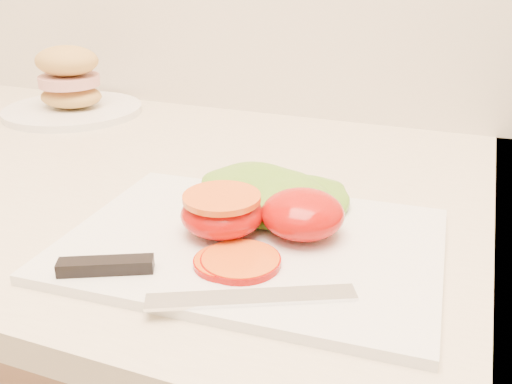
% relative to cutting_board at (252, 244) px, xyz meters
% --- Properties ---
extents(cutting_board, '(0.36, 0.27, 0.01)m').
position_rel_cutting_board_xyz_m(cutting_board, '(0.00, 0.00, 0.00)').
color(cutting_board, white).
rests_on(cutting_board, counter).
extents(tomato_half_dome, '(0.08, 0.08, 0.04)m').
position_rel_cutting_board_xyz_m(tomato_half_dome, '(0.04, 0.03, 0.03)').
color(tomato_half_dome, '#BC0809').
rests_on(tomato_half_dome, cutting_board).
extents(tomato_half_cut, '(0.08, 0.08, 0.04)m').
position_rel_cutting_board_xyz_m(tomato_half_cut, '(-0.03, 0.00, 0.03)').
color(tomato_half_cut, '#BC0809').
rests_on(tomato_half_cut, cutting_board).
extents(tomato_slice_0, '(0.07, 0.07, 0.01)m').
position_rel_cutting_board_xyz_m(tomato_slice_0, '(0.01, -0.05, 0.01)').
color(tomato_slice_0, orange).
rests_on(tomato_slice_0, cutting_board).
extents(tomato_slice_1, '(0.06, 0.06, 0.01)m').
position_rel_cutting_board_xyz_m(tomato_slice_1, '(-0.00, -0.05, 0.01)').
color(tomato_slice_1, orange).
rests_on(tomato_slice_1, cutting_board).
extents(lettuce_leaf_0, '(0.19, 0.16, 0.03)m').
position_rel_cutting_board_xyz_m(lettuce_leaf_0, '(-0.02, 0.07, 0.02)').
color(lettuce_leaf_0, '#699F2A').
rests_on(lettuce_leaf_0, cutting_board).
extents(lettuce_leaf_1, '(0.14, 0.14, 0.03)m').
position_rel_cutting_board_xyz_m(lettuce_leaf_1, '(0.02, 0.08, 0.02)').
color(lettuce_leaf_1, '#699F2A').
rests_on(lettuce_leaf_1, cutting_board).
extents(knife, '(0.25, 0.09, 0.01)m').
position_rel_cutting_board_xyz_m(knife, '(-0.04, -0.10, 0.01)').
color(knife, silver).
rests_on(knife, cutting_board).
extents(sandwich_plate, '(0.23, 0.23, 0.12)m').
position_rel_cutting_board_xyz_m(sandwich_plate, '(-0.47, 0.33, 0.04)').
color(sandwich_plate, white).
rests_on(sandwich_plate, counter).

